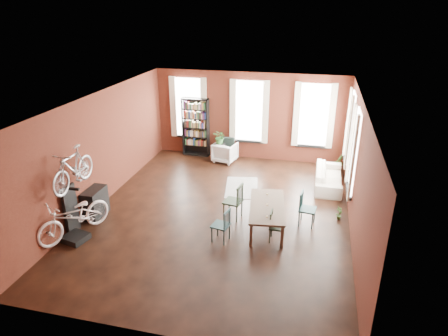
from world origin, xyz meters
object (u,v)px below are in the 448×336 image
(bookshelf, at_px, (196,127))
(bicycle_floor, at_px, (71,199))
(white_armchair, at_px, (225,151))
(plant_stand, at_px, (220,152))
(dining_chair_c, at_px, (277,227))
(bike_trainer, at_px, (76,238))
(cream_sofa, at_px, (329,174))
(dining_chair_d, at_px, (307,209))
(console_table, at_px, (95,203))
(dining_chair_b, at_px, (233,201))
(dining_chair_a, at_px, (221,225))
(dining_table, at_px, (267,217))

(bookshelf, relative_size, bicycle_floor, 1.12)
(white_armchair, relative_size, plant_stand, 1.16)
(dining_chair_c, height_order, bookshelf, bookshelf)
(white_armchair, bearing_deg, bookshelf, -6.22)
(plant_stand, bearing_deg, bicycle_floor, -109.61)
(bike_trainer, relative_size, plant_stand, 0.78)
(dining_chair_c, bearing_deg, cream_sofa, -17.58)
(cream_sofa, relative_size, bicycle_floor, 1.06)
(bookshelf, bearing_deg, plant_stand, -22.77)
(white_armchair, height_order, plant_stand, white_armchair)
(dining_chair_d, bearing_deg, console_table, 106.82)
(dining_chair_c, distance_m, bike_trainer, 4.99)
(dining_chair_b, height_order, console_table, dining_chair_b)
(bicycle_floor, bearing_deg, cream_sofa, 61.32)
(bike_trainer, bearing_deg, plant_stand, 70.15)
(bookshelf, distance_m, console_table, 5.40)
(dining_chair_a, distance_m, bookshelf, 6.11)
(bike_trainer, distance_m, bicycle_floor, 1.06)
(dining_chair_c, xyz_separation_m, bicycle_floor, (-4.80, -1.14, 0.74))
(dining_chair_d, bearing_deg, cream_sofa, -4.05)
(console_table, distance_m, bicycle_floor, 1.44)
(dining_table, distance_m, white_armchair, 4.82)
(dining_table, height_order, bicycle_floor, bicycle_floor)
(dining_chair_d, height_order, bike_trainer, dining_chair_d)
(dining_chair_b, bearing_deg, dining_chair_a, 7.93)
(cream_sofa, bearing_deg, dining_chair_b, 136.96)
(plant_stand, bearing_deg, dining_chair_c, -61.15)
(dining_chair_d, relative_size, cream_sofa, 0.44)
(cream_sofa, bearing_deg, console_table, 119.33)
(dining_table, bearing_deg, bike_trainer, -166.90)
(dining_chair_d, relative_size, bicycle_floor, 0.47)
(dining_chair_d, relative_size, bike_trainer, 1.73)
(bicycle_floor, bearing_deg, bike_trainer, -121.94)
(bicycle_floor, bearing_deg, dining_chair_d, 44.26)
(dining_chair_a, relative_size, dining_chair_c, 1.09)
(dining_table, relative_size, bicycle_floor, 0.98)
(console_table, xyz_separation_m, bicycle_floor, (0.18, -1.22, 0.74))
(dining_chair_b, relative_size, dining_chair_d, 1.09)
(bike_trainer, bearing_deg, dining_table, 20.77)
(bookshelf, xyz_separation_m, cream_sofa, (4.95, -1.70, -0.69))
(dining_chair_b, xyz_separation_m, bike_trainer, (-3.54, -2.02, -0.42))
(bookshelf, relative_size, bike_trainer, 4.16)
(dining_chair_a, relative_size, bike_trainer, 1.65)
(dining_table, distance_m, dining_chair_b, 1.03)
(bike_trainer, xyz_separation_m, bicycle_floor, (0.04, 0.03, 1.06))
(dining_chair_d, distance_m, bookshelf, 6.19)
(dining_chair_a, height_order, plant_stand, dining_chair_a)
(dining_chair_a, height_order, console_table, dining_chair_a)
(bookshelf, xyz_separation_m, plant_stand, (1.04, -0.44, -0.76))
(white_armchair, bearing_deg, dining_table, 128.73)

